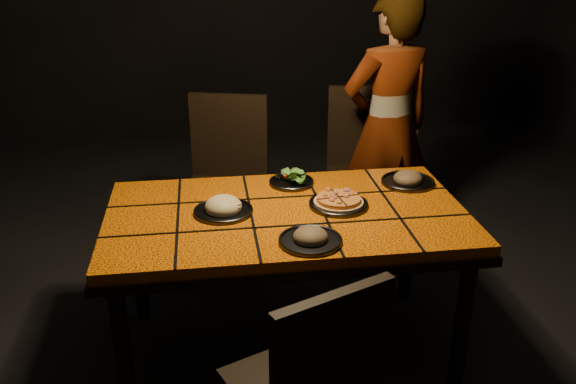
{
  "coord_description": "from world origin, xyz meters",
  "views": [
    {
      "loc": [
        -0.34,
        -2.44,
        1.9
      ],
      "look_at": [
        0.01,
        0.05,
        0.82
      ],
      "focal_mm": 38.0,
      "sensor_mm": 36.0,
      "label": 1
    }
  ],
  "objects": [
    {
      "name": "plate_pasta",
      "position": [
        -0.28,
        0.02,
        0.77
      ],
      "size": [
        0.26,
        0.26,
        0.09
      ],
      "color": "#313135",
      "rests_on": "dining_table"
    },
    {
      "name": "dining_table",
      "position": [
        0.0,
        0.0,
        0.67
      ],
      "size": [
        1.62,
        0.92,
        0.75
      ],
      "color": "orange",
      "rests_on": "ground"
    },
    {
      "name": "plate_mushroom_a",
      "position": [
        0.05,
        -0.31,
        0.77
      ],
      "size": [
        0.26,
        0.26,
        0.08
      ],
      "color": "#313135",
      "rests_on": "dining_table"
    },
    {
      "name": "chair_far_left",
      "position": [
        -0.23,
        0.93,
        0.59
      ],
      "size": [
        0.57,
        0.57,
        1.03
      ],
      "rotation": [
        0.0,
        0.0,
        -0.28
      ],
      "color": "black",
      "rests_on": "ground"
    },
    {
      "name": "plate_mushroom_b",
      "position": [
        0.64,
        0.24,
        0.77
      ],
      "size": [
        0.26,
        0.26,
        0.09
      ],
      "color": "#313135",
      "rests_on": "dining_table"
    },
    {
      "name": "chair_near",
      "position": [
        -0.04,
        -0.88,
        0.54
      ],
      "size": [
        0.56,
        0.56,
        0.94
      ],
      "rotation": [
        0.0,
        0.0,
        3.55
      ],
      "color": "black",
      "rests_on": "ground"
    },
    {
      "name": "diner",
      "position": [
        0.74,
        0.94,
        0.82
      ],
      "size": [
        0.67,
        0.53,
        1.63
      ],
      "primitive_type": "imported",
      "rotation": [
        0.0,
        0.0,
        3.39
      ],
      "color": "brown",
      "rests_on": "ground"
    },
    {
      "name": "plate_pizza",
      "position": [
        0.24,
        0.02,
        0.77
      ],
      "size": [
        0.27,
        0.27,
        0.04
      ],
      "color": "#313135",
      "rests_on": "dining_table"
    },
    {
      "name": "plate_salad",
      "position": [
        0.07,
        0.31,
        0.78
      ],
      "size": [
        0.22,
        0.22,
        0.07
      ],
      "color": "#313135",
      "rests_on": "dining_table"
    },
    {
      "name": "room_shell",
      "position": [
        0.0,
        0.0,
        1.5
      ],
      "size": [
        6.04,
        7.04,
        3.08
      ],
      "color": "black",
      "rests_on": "ground"
    },
    {
      "name": "chair_far_right",
      "position": [
        0.63,
        1.02,
        0.59
      ],
      "size": [
        0.54,
        0.54,
        1.03
      ],
      "rotation": [
        0.0,
        0.0,
        -0.19
      ],
      "color": "black",
      "rests_on": "ground"
    }
  ]
}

